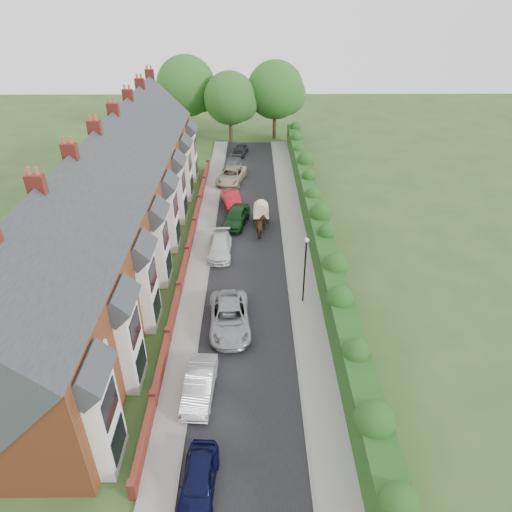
{
  "coord_description": "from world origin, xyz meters",
  "views": [
    {
      "loc": [
        -0.08,
        -21.53,
        19.55
      ],
      "look_at": [
        0.15,
        6.62,
        2.2
      ],
      "focal_mm": 32.0,
      "sensor_mm": 36.0,
      "label": 1
    }
  ],
  "objects_px": {
    "car_silver_a": "(199,385)",
    "horse": "(261,228)",
    "car_beige": "(232,176)",
    "lamppost": "(305,262)",
    "car_green": "(236,217)",
    "car_navy": "(199,480)",
    "car_silver_b": "(230,317)",
    "car_white": "(220,247)",
    "car_red": "(232,200)",
    "car_grey": "(232,165)",
    "car_black": "(240,150)",
    "horse_cart": "(261,212)"
  },
  "relations": [
    {
      "from": "car_grey",
      "to": "car_red",
      "type": "bearing_deg",
      "value": -80.79
    },
    {
      "from": "car_white",
      "to": "car_red",
      "type": "relative_size",
      "value": 1.03
    },
    {
      "from": "car_red",
      "to": "car_grey",
      "type": "bearing_deg",
      "value": 79.54
    },
    {
      "from": "car_beige",
      "to": "car_grey",
      "type": "height_order",
      "value": "car_beige"
    },
    {
      "from": "horse",
      "to": "horse_cart",
      "type": "height_order",
      "value": "horse_cart"
    },
    {
      "from": "car_white",
      "to": "car_red",
      "type": "distance_m",
      "value": 8.91
    },
    {
      "from": "car_beige",
      "to": "horse",
      "type": "height_order",
      "value": "horse"
    },
    {
      "from": "car_black",
      "to": "car_grey",
      "type": "bearing_deg",
      "value": -87.93
    },
    {
      "from": "car_silver_a",
      "to": "car_silver_b",
      "type": "relative_size",
      "value": 0.78
    },
    {
      "from": "car_white",
      "to": "horse",
      "type": "bearing_deg",
      "value": 39.4
    },
    {
      "from": "car_silver_b",
      "to": "car_white",
      "type": "distance_m",
      "value": 9.28
    },
    {
      "from": "car_silver_b",
      "to": "car_red",
      "type": "distance_m",
      "value": 18.09
    },
    {
      "from": "car_silver_b",
      "to": "car_silver_a",
      "type": "bearing_deg",
      "value": -107.92
    },
    {
      "from": "lamppost",
      "to": "car_black",
      "type": "bearing_deg",
      "value": 99.16
    },
    {
      "from": "car_silver_b",
      "to": "horse_cart",
      "type": "height_order",
      "value": "horse_cart"
    },
    {
      "from": "car_beige",
      "to": "car_white",
      "type": "bearing_deg",
      "value": -78.52
    },
    {
      "from": "car_silver_b",
      "to": "car_black",
      "type": "distance_m",
      "value": 33.6
    },
    {
      "from": "car_silver_a",
      "to": "car_grey",
      "type": "bearing_deg",
      "value": 92.5
    },
    {
      "from": "car_white",
      "to": "car_grey",
      "type": "xyz_separation_m",
      "value": [
        0.35,
        18.8,
        -0.02
      ]
    },
    {
      "from": "car_silver_b",
      "to": "horse",
      "type": "bearing_deg",
      "value": 75.46
    },
    {
      "from": "car_navy",
      "to": "car_green",
      "type": "height_order",
      "value": "car_green"
    },
    {
      "from": "lamppost",
      "to": "car_green",
      "type": "distance_m",
      "value": 13.0
    },
    {
      "from": "car_white",
      "to": "car_silver_b",
      "type": "bearing_deg",
      "value": -83.31
    },
    {
      "from": "car_green",
      "to": "lamppost",
      "type": "bearing_deg",
      "value": -54.14
    },
    {
      "from": "car_silver_a",
      "to": "horse",
      "type": "distance_m",
      "value": 18.08
    },
    {
      "from": "car_red",
      "to": "horse",
      "type": "xyz_separation_m",
      "value": [
        2.8,
        -5.98,
        0.12
      ]
    },
    {
      "from": "car_red",
      "to": "horse_cart",
      "type": "relative_size",
      "value": 1.4
    },
    {
      "from": "car_silver_a",
      "to": "car_black",
      "type": "height_order",
      "value": "car_silver_a"
    },
    {
      "from": "car_green",
      "to": "car_navy",
      "type": "bearing_deg",
      "value": -79.28
    },
    {
      "from": "car_silver_a",
      "to": "car_white",
      "type": "relative_size",
      "value": 0.94
    },
    {
      "from": "horse",
      "to": "car_navy",
      "type": "bearing_deg",
      "value": 83.24
    },
    {
      "from": "car_white",
      "to": "car_beige",
      "type": "bearing_deg",
      "value": 87.91
    },
    {
      "from": "car_grey",
      "to": "horse_cart",
      "type": "bearing_deg",
      "value": -69.8
    },
    {
      "from": "car_silver_b",
      "to": "car_grey",
      "type": "xyz_separation_m",
      "value": [
        -0.84,
        28.0,
        -0.12
      ]
    },
    {
      "from": "car_green",
      "to": "horse_cart",
      "type": "relative_size",
      "value": 1.47
    },
    {
      "from": "car_white",
      "to": "horse_cart",
      "type": "relative_size",
      "value": 1.44
    },
    {
      "from": "car_silver_a",
      "to": "car_red",
      "type": "bearing_deg",
      "value": 91.36
    },
    {
      "from": "horse_cart",
      "to": "car_silver_a",
      "type": "bearing_deg",
      "value": -100.48
    },
    {
      "from": "lamppost",
      "to": "car_silver_b",
      "type": "relative_size",
      "value": 0.93
    },
    {
      "from": "car_silver_a",
      "to": "lamppost",
      "type": "bearing_deg",
      "value": 55.5
    },
    {
      "from": "car_red",
      "to": "lamppost",
      "type": "bearing_deg",
      "value": -82.59
    },
    {
      "from": "car_beige",
      "to": "horse_cart",
      "type": "height_order",
      "value": "horse_cart"
    },
    {
      "from": "car_silver_b",
      "to": "car_grey",
      "type": "distance_m",
      "value": 28.01
    },
    {
      "from": "car_silver_b",
      "to": "horse_cart",
      "type": "bearing_deg",
      "value": 77.05
    },
    {
      "from": "car_silver_b",
      "to": "car_red",
      "type": "relative_size",
      "value": 1.25
    },
    {
      "from": "car_silver_a",
      "to": "car_green",
      "type": "distance_m",
      "value": 19.99
    },
    {
      "from": "car_beige",
      "to": "car_black",
      "type": "height_order",
      "value": "car_beige"
    },
    {
      "from": "car_silver_a",
      "to": "car_beige",
      "type": "height_order",
      "value": "car_beige"
    },
    {
      "from": "car_navy",
      "to": "car_beige",
      "type": "xyz_separation_m",
      "value": [
        0.12,
        35.53,
        0.11
      ]
    },
    {
      "from": "car_green",
      "to": "car_silver_b",
      "type": "bearing_deg",
      "value": -77.21
    }
  ]
}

